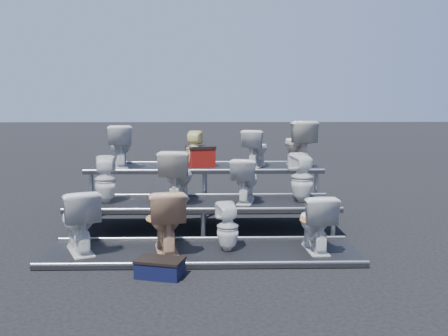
{
  "coord_description": "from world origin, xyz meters",
  "views": [
    {
      "loc": [
        0.15,
        -7.84,
        2.08
      ],
      "look_at": [
        0.33,
        0.1,
        1.0
      ],
      "focal_mm": 40.0,
      "sensor_mm": 36.0,
      "label": 1
    }
  ],
  "objects_px": {
    "toilet_8": "(120,146)",
    "step_stool": "(160,269)",
    "toilet_5": "(177,176)",
    "toilet_3": "(315,222)",
    "toilet_11": "(298,143)",
    "toilet_2": "(228,227)",
    "toilet_4": "(106,180)",
    "toilet_1": "(166,220)",
    "toilet_7": "(302,178)",
    "toilet_6": "(245,180)",
    "toilet_10": "(256,148)",
    "toilet_0": "(79,221)",
    "red_crate": "(201,158)",
    "toilet_9": "(194,149)"
  },
  "relations": [
    {
      "from": "toilet_9",
      "to": "red_crate",
      "type": "distance_m",
      "value": 0.21
    },
    {
      "from": "toilet_3",
      "to": "toilet_11",
      "type": "xyz_separation_m",
      "value": [
        0.19,
        2.6,
        0.84
      ]
    },
    {
      "from": "toilet_3",
      "to": "toilet_11",
      "type": "relative_size",
      "value": 0.91
    },
    {
      "from": "toilet_0",
      "to": "toilet_11",
      "type": "relative_size",
      "value": 1.0
    },
    {
      "from": "toilet_7",
      "to": "step_stool",
      "type": "xyz_separation_m",
      "value": [
        -2.05,
        -2.14,
        -0.76
      ]
    },
    {
      "from": "toilet_10",
      "to": "toilet_11",
      "type": "distance_m",
      "value": 0.78
    },
    {
      "from": "toilet_9",
      "to": "toilet_10",
      "type": "distance_m",
      "value": 1.15
    },
    {
      "from": "toilet_9",
      "to": "red_crate",
      "type": "xyz_separation_m",
      "value": [
        0.12,
        0.03,
        -0.17
      ]
    },
    {
      "from": "toilet_0",
      "to": "toilet_3",
      "type": "height_order",
      "value": "toilet_0"
    },
    {
      "from": "toilet_4",
      "to": "step_stool",
      "type": "bearing_deg",
      "value": 108.13
    },
    {
      "from": "toilet_2",
      "to": "toilet_10",
      "type": "distance_m",
      "value": 2.79
    },
    {
      "from": "toilet_3",
      "to": "toilet_4",
      "type": "height_order",
      "value": "toilet_4"
    },
    {
      "from": "toilet_2",
      "to": "toilet_6",
      "type": "bearing_deg",
      "value": -118.98
    },
    {
      "from": "toilet_8",
      "to": "step_stool",
      "type": "xyz_separation_m",
      "value": [
        1.07,
        -3.44,
        -1.15
      ]
    },
    {
      "from": "toilet_6",
      "to": "toilet_7",
      "type": "distance_m",
      "value": 0.91
    },
    {
      "from": "toilet_9",
      "to": "red_crate",
      "type": "relative_size",
      "value": 1.44
    },
    {
      "from": "toilet_10",
      "to": "red_crate",
      "type": "bearing_deg",
      "value": 20.2
    },
    {
      "from": "toilet_0",
      "to": "toilet_2",
      "type": "distance_m",
      "value": 1.99
    },
    {
      "from": "toilet_7",
      "to": "toilet_8",
      "type": "xyz_separation_m",
      "value": [
        -3.12,
        1.3,
        0.4
      ]
    },
    {
      "from": "toilet_0",
      "to": "toilet_3",
      "type": "xyz_separation_m",
      "value": [
        3.18,
        0.0,
        -0.04
      ]
    },
    {
      "from": "toilet_6",
      "to": "toilet_10",
      "type": "bearing_deg",
      "value": -90.15
    },
    {
      "from": "toilet_6",
      "to": "red_crate",
      "type": "distance_m",
      "value": 1.54
    },
    {
      "from": "toilet_1",
      "to": "toilet_7",
      "type": "height_order",
      "value": "toilet_7"
    },
    {
      "from": "toilet_4",
      "to": "toilet_7",
      "type": "relative_size",
      "value": 0.95
    },
    {
      "from": "toilet_5",
      "to": "red_crate",
      "type": "distance_m",
      "value": 1.38
    },
    {
      "from": "toilet_7",
      "to": "toilet_5",
      "type": "bearing_deg",
      "value": -24.2
    },
    {
      "from": "toilet_5",
      "to": "toilet_10",
      "type": "xyz_separation_m",
      "value": [
        1.36,
        1.3,
        0.32
      ]
    },
    {
      "from": "toilet_11",
      "to": "red_crate",
      "type": "bearing_deg",
      "value": -11.03
    },
    {
      "from": "toilet_4",
      "to": "step_stool",
      "type": "height_order",
      "value": "toilet_4"
    },
    {
      "from": "toilet_6",
      "to": "toilet_3",
      "type": "bearing_deg",
      "value": 135.71
    },
    {
      "from": "toilet_3",
      "to": "toilet_9",
      "type": "xyz_separation_m",
      "value": [
        -1.73,
        2.6,
        0.74
      ]
    },
    {
      "from": "toilet_5",
      "to": "toilet_7",
      "type": "distance_m",
      "value": 1.99
    },
    {
      "from": "toilet_5",
      "to": "toilet_4",
      "type": "bearing_deg",
      "value": 7.11
    },
    {
      "from": "toilet_3",
      "to": "toilet_8",
      "type": "bearing_deg",
      "value": -44.23
    },
    {
      "from": "toilet_11",
      "to": "toilet_6",
      "type": "bearing_deg",
      "value": 40.73
    },
    {
      "from": "toilet_2",
      "to": "toilet_4",
      "type": "height_order",
      "value": "toilet_4"
    },
    {
      "from": "toilet_8",
      "to": "step_stool",
      "type": "bearing_deg",
      "value": 96.61
    },
    {
      "from": "toilet_2",
      "to": "toilet_3",
      "type": "height_order",
      "value": "toilet_3"
    },
    {
      "from": "toilet_5",
      "to": "step_stool",
      "type": "relative_size",
      "value": 1.59
    },
    {
      "from": "toilet_5",
      "to": "toilet_6",
      "type": "height_order",
      "value": "toilet_5"
    },
    {
      "from": "toilet_4",
      "to": "toilet_6",
      "type": "bearing_deg",
      "value": 171.48
    },
    {
      "from": "toilet_8",
      "to": "toilet_1",
      "type": "bearing_deg",
      "value": 101.59
    },
    {
      "from": "toilet_2",
      "to": "toilet_6",
      "type": "distance_m",
      "value": 1.41
    },
    {
      "from": "toilet_6",
      "to": "toilet_4",
      "type": "bearing_deg",
      "value": 12.01
    },
    {
      "from": "toilet_4",
      "to": "toilet_9",
      "type": "bearing_deg",
      "value": -144.69
    },
    {
      "from": "toilet_8",
      "to": "step_stool",
      "type": "height_order",
      "value": "toilet_8"
    },
    {
      "from": "toilet_0",
      "to": "toilet_1",
      "type": "distance_m",
      "value": 1.16
    },
    {
      "from": "toilet_6",
      "to": "toilet_11",
      "type": "relative_size",
      "value": 0.84
    },
    {
      "from": "toilet_11",
      "to": "step_stool",
      "type": "bearing_deg",
      "value": 47.14
    },
    {
      "from": "toilet_5",
      "to": "toilet_8",
      "type": "bearing_deg",
      "value": -41.74
    }
  ]
}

